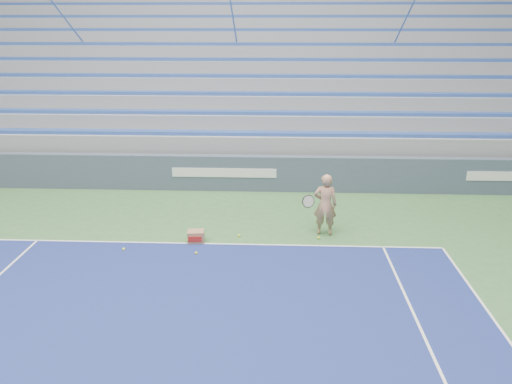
# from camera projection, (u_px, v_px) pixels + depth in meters

# --- Properties ---
(sponsor_barrier) EXTENTS (30.00, 0.32, 1.10)m
(sponsor_barrier) POSITION_uv_depth(u_px,v_px,m) (225.00, 173.00, 15.39)
(sponsor_barrier) COLOR #3E4A5E
(sponsor_barrier) RESTS_ON ground
(bleachers) EXTENTS (31.00, 9.15, 7.30)m
(bleachers) POSITION_uv_depth(u_px,v_px,m) (238.00, 89.00, 20.20)
(bleachers) COLOR gray
(bleachers) RESTS_ON ground
(tennis_player) EXTENTS (0.91, 0.83, 1.55)m
(tennis_player) POSITION_uv_depth(u_px,v_px,m) (325.00, 205.00, 12.09)
(tennis_player) COLOR tan
(tennis_player) RESTS_ON ground
(ball_box) EXTENTS (0.42, 0.34, 0.29)m
(ball_box) POSITION_uv_depth(u_px,v_px,m) (196.00, 237.00, 11.85)
(ball_box) COLOR #9B6D4B
(ball_box) RESTS_ON ground
(tennis_ball_0) EXTENTS (0.07, 0.07, 0.07)m
(tennis_ball_0) POSITION_uv_depth(u_px,v_px,m) (188.00, 240.00, 11.91)
(tennis_ball_0) COLOR #E3F131
(tennis_ball_0) RESTS_ON ground
(tennis_ball_1) EXTENTS (0.07, 0.07, 0.07)m
(tennis_ball_1) POSITION_uv_depth(u_px,v_px,m) (124.00, 249.00, 11.46)
(tennis_ball_1) COLOR #E3F131
(tennis_ball_1) RESTS_ON ground
(tennis_ball_2) EXTENTS (0.07, 0.07, 0.07)m
(tennis_ball_2) POSITION_uv_depth(u_px,v_px,m) (196.00, 253.00, 11.26)
(tennis_ball_2) COLOR #E3F131
(tennis_ball_2) RESTS_ON ground
(tennis_ball_3) EXTENTS (0.07, 0.07, 0.07)m
(tennis_ball_3) POSITION_uv_depth(u_px,v_px,m) (319.00, 238.00, 12.05)
(tennis_ball_3) COLOR #E3F131
(tennis_ball_3) RESTS_ON ground
(tennis_ball_4) EXTENTS (0.07, 0.07, 0.07)m
(tennis_ball_4) POSITION_uv_depth(u_px,v_px,m) (239.00, 235.00, 12.18)
(tennis_ball_4) COLOR #E3F131
(tennis_ball_4) RESTS_ON ground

